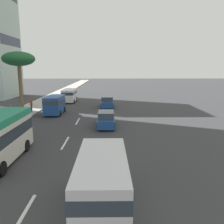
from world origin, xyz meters
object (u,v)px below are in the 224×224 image
(pedestrian_mid_block, at_px, (11,111))
(palm_tree, at_px, (19,60))
(van_third, at_px, (102,181))
(van_fifth, at_px, (55,104))
(van_lead, at_px, (69,95))
(car_second, at_px, (107,102))
(car_sixth, at_px, (106,119))
(pedestrian_near_lamp, at_px, (31,104))

(pedestrian_mid_block, relative_size, palm_tree, 0.22)
(van_third, relative_size, van_fifth, 1.08)
(van_fifth, xyz_separation_m, palm_tree, (1.29, 4.77, 5.63))
(van_lead, height_order, van_fifth, van_fifth)
(van_third, bearing_deg, van_lead, 11.79)
(car_second, distance_m, van_fifth, 8.59)
(van_lead, relative_size, van_third, 0.99)
(car_second, bearing_deg, van_fifth, 127.33)
(pedestrian_mid_block, bearing_deg, car_second, 140.06)
(car_sixth, distance_m, pedestrian_near_lamp, 12.82)
(car_second, relative_size, pedestrian_near_lamp, 2.55)
(van_lead, xyz_separation_m, pedestrian_mid_block, (-14.74, 4.22, -0.19))
(car_second, relative_size, van_third, 0.87)
(van_lead, distance_m, pedestrian_mid_block, 15.33)
(palm_tree, bearing_deg, car_sixth, -124.70)
(car_second, relative_size, palm_tree, 0.56)
(van_fifth, height_order, palm_tree, palm_tree)
(pedestrian_near_lamp, xyz_separation_m, palm_tree, (0.23, 1.35, 5.87))
(van_lead, relative_size, van_fifth, 1.07)
(car_sixth, distance_m, palm_tree, 15.35)
(van_lead, distance_m, van_third, 32.70)
(pedestrian_near_lamp, distance_m, palm_tree, 6.03)
(car_sixth, height_order, pedestrian_mid_block, pedestrian_mid_block)
(pedestrian_mid_block, bearing_deg, van_fifth, 143.36)
(pedestrian_near_lamp, relative_size, palm_tree, 0.22)
(van_lead, xyz_separation_m, van_third, (-32.01, -6.68, 0.08))
(van_lead, distance_m, palm_tree, 12.20)
(van_lead, height_order, car_second, van_lead)
(van_third, distance_m, pedestrian_mid_block, 20.42)
(car_sixth, bearing_deg, van_fifth, 45.29)
(van_lead, relative_size, car_sixth, 1.14)
(van_fifth, height_order, pedestrian_mid_block, van_fifth)
(van_fifth, height_order, pedestrian_near_lamp, van_fifth)
(pedestrian_mid_block, bearing_deg, van_lead, 174.60)
(van_fifth, bearing_deg, van_third, 17.81)
(car_second, height_order, pedestrian_near_lamp, pedestrian_near_lamp)
(van_lead, height_order, car_sixth, van_lead)
(van_fifth, bearing_deg, palm_tree, -105.11)
(car_second, distance_m, pedestrian_mid_block, 14.18)
(palm_tree, bearing_deg, car_second, -71.34)
(car_second, bearing_deg, pedestrian_mid_block, 129.49)
(van_third, distance_m, palm_tree, 25.79)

